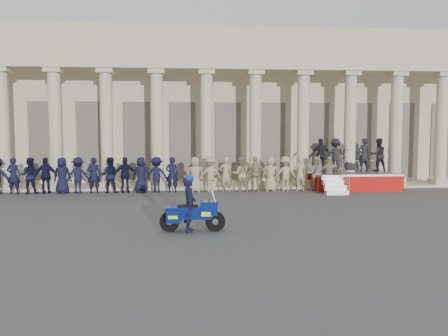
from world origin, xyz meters
The scene contains 6 objects.
ground centered at (0.00, 0.00, 0.00)m, with size 90.00×90.00×0.00m, color #3F3F42.
building centered at (0.00, 14.74, 4.52)m, with size 40.00×12.50×9.00m.
officer_rank centered at (-1.97, 6.86, 0.89)m, with size 19.88×0.68×1.79m.
reviewing_stand centered at (8.97, 7.73, 1.48)m, with size 4.41×4.19×2.70m.
motorcycle centered at (0.46, -2.13, 0.55)m, with size 1.99×0.82×1.28m.
rider centered at (0.35, -2.13, 0.87)m, with size 0.44×0.63×1.75m.
Camera 1 is at (0.33, -15.17, 2.95)m, focal length 35.00 mm.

